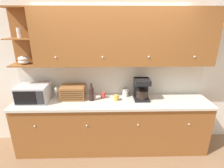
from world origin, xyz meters
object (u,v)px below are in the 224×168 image
wine_glass (56,91)px  storage_canister (125,92)px  bread_box (73,92)px  wine_bottle (91,93)px  microwave (33,93)px  mug_blue_second (116,98)px  coffee_maker (142,89)px  mug (103,95)px

wine_glass → storage_canister: 1.22m
bread_box → wine_bottle: (0.33, -0.09, 0.02)m
microwave → storage_canister: bearing=6.5°
wine_glass → mug_blue_second: size_ratio=2.10×
wine_glass → mug_blue_second: (1.04, -0.11, -0.09)m
coffee_maker → storage_canister: bearing=153.6°
microwave → mug_blue_second: bearing=0.1°
wine_bottle → mug: (0.19, 0.10, -0.09)m
storage_canister → mug: bearing=-169.5°
bread_box → coffee_maker: (1.18, -0.05, 0.07)m
storage_canister → coffee_maker: (0.26, -0.13, 0.11)m
microwave → mug: (1.16, 0.10, -0.09)m
bread_box → wine_glass: bearing=177.9°
wine_glass → mug_blue_second: 1.05m
mug → storage_canister: (0.40, 0.07, 0.02)m
microwave → mug_blue_second: size_ratio=5.05×
coffee_maker → microwave: bearing=-178.4°
microwave → mug_blue_second: (1.39, 0.00, -0.10)m
bread_box → wine_bottle: size_ratio=1.34×
mug_blue_second → bread_box: bearing=172.7°
bread_box → mug: bread_box is taller
wine_bottle → mug: size_ratio=2.95×
bread_box → mug_blue_second: (0.75, -0.10, -0.07)m
bread_box → coffee_maker: bearing=-2.4°
wine_bottle → mug_blue_second: (0.42, -0.01, -0.09)m
microwave → bread_box: bearing=8.8°
storage_canister → coffee_maker: size_ratio=0.38×
wine_bottle → mug: bearing=26.2°
microwave → bread_box: size_ratio=1.22×
mug_blue_second → storage_canister: size_ratio=0.71×
microwave → bread_box: microwave is taller
microwave → coffee_maker: bearing=1.6°
wine_bottle → storage_canister: wine_bottle is taller
bread_box → coffee_maker: size_ratio=1.12×
mug → coffee_maker: 0.68m
wine_bottle → mug: 0.23m
bread_box → wine_bottle: bearing=-15.4°
wine_bottle → storage_canister: (0.59, 0.17, -0.07)m
wine_glass → wine_bottle: wine_bottle is taller
coffee_maker → bread_box: bearing=177.6°
wine_bottle → microwave: bearing=-179.5°
wine_glass → wine_bottle: bearing=-9.3°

